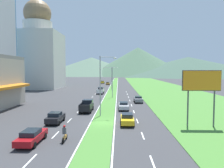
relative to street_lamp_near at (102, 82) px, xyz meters
The scene contains 42 objects.
ground_plane 7.32m from the street_lamp_near, 84.62° to the right, with size 600.00×600.00×0.00m, color #38383A.
grass_median 55.62m from the street_lamp_near, 89.55° to the left, with size 3.20×240.00×0.06m, color #477F33.
grass_verge_right 59.47m from the street_lamp_near, 69.18° to the left, with size 24.00×240.00×0.06m, color #477F33.
lane_dash_left_1 18.97m from the street_lamp_near, 104.91° to the right, with size 0.16×2.80×0.01m, color silver.
lane_dash_left_2 12.67m from the street_lamp_near, 114.23° to the right, with size 0.16×2.80×0.01m, color silver.
lane_dash_left_3 7.98m from the street_lamp_near, 145.50° to the right, with size 0.16×2.80×0.01m, color silver.
lane_dash_left_4 8.30m from the street_lamp_near, 139.72° to the left, with size 0.16×2.80×0.01m, color silver.
lane_dash_left_5 13.29m from the street_lamp_near, 112.77° to the left, with size 0.16×2.80×0.01m, color silver.
lane_dash_left_6 19.66m from the street_lamp_near, 104.32° to the left, with size 0.16×2.80×0.01m, color silver.
lane_dash_left_7 26.44m from the street_lamp_near, 100.39° to the left, with size 0.16×2.80×0.01m, color silver.
lane_dash_left_8 33.37m from the street_lamp_near, 98.15° to the left, with size 0.16×2.80×0.01m, color silver.
lane_dash_left_9 40.38m from the street_lamp_near, 96.69° to the left, with size 0.16×2.80×0.01m, color silver.
lane_dash_right_1 19.21m from the street_lamp_near, 72.45° to the right, with size 0.16×2.80×0.01m, color silver.
lane_dash_right_2 13.02m from the street_lamp_near, 61.86° to the right, with size 0.16×2.80×0.01m, color silver.
lane_dash_right_3 8.52m from the street_lamp_near, 30.04° to the right, with size 0.16×2.80×0.01m, color silver.
lane_dash_right_4 8.83m from the street_lamp_near, 35.49° to the left, with size 0.16×2.80×0.01m, color silver.
lane_dash_right_5 13.62m from the street_lamp_near, 63.48° to the left, with size 0.16×2.80×0.01m, color silver.
lane_dash_right_6 19.89m from the street_lamp_near, 73.12° to the left, with size 0.16×2.80×0.01m, color silver.
lane_dash_right_7 26.61m from the street_lamp_near, 77.70° to the left, with size 0.16×2.80×0.01m, color silver.
lane_dash_right_8 33.50m from the street_lamp_near, 80.35° to the left, with size 0.16×2.80×0.01m, color silver.
lane_dash_right_9 40.49m from the street_lamp_near, 82.06° to the left, with size 0.16×2.80×0.01m, color silver.
edge_line_median_left 55.64m from the street_lamp_near, 91.36° to the left, with size 0.16×240.00×0.01m, color silver.
edge_line_median_right 55.67m from the street_lamp_near, 87.73° to the left, with size 0.16×240.00×0.01m, color silver.
domed_building 62.85m from the street_lamp_near, 119.77° to the left, with size 18.30×18.30×36.57m.
midrise_colored 80.57m from the street_lamp_near, 116.86° to the left, with size 13.17×13.17×23.17m, color teal.
hill_far_left 281.46m from the street_lamp_near, 97.57° to the left, with size 154.66×154.66×26.43m, color #516B56.
hill_far_center 259.56m from the street_lamp_near, 83.59° to the left, with size 137.31×137.31×38.61m, color #47664C.
hill_far_right 262.51m from the street_lamp_near, 69.20° to the left, with size 200.58×200.58×24.79m, color #3D5647.
street_lamp_near is the anchor object (origin of this frame).
street_lamp_mid 23.72m from the street_lamp_near, 88.30° to the left, with size 2.78×0.45×8.45m.
street_lamp_far 47.47m from the street_lamp_near, 89.62° to the left, with size 2.62×0.32×8.73m.
billboard_roadside 15.08m from the street_lamp_near, 24.96° to the right, with size 5.11×0.28×7.58m.
car_0 15.49m from the street_lamp_near, 115.22° to the right, with size 1.94×4.80×1.43m.
car_1 8.63m from the street_lamp_near, 58.51° to the left, with size 1.95×4.73×1.45m.
car_2 8.13m from the street_lamp_near, 52.74° to the right, with size 1.90×4.29×1.50m.
car_3 76.48m from the street_lamp_near, 92.15° to the left, with size 1.91×4.47×1.49m.
car_4 87.17m from the street_lamp_near, 94.21° to the left, with size 1.93×4.40×1.52m.
car_5 17.67m from the street_lamp_near, 64.29° to the left, with size 1.95×4.51×1.47m.
car_6 9.28m from the street_lamp_near, 143.13° to the right, with size 1.98×4.23×1.57m.
pickup_truck_0 34.24m from the street_lamp_near, 95.34° to the left, with size 2.18×5.40×2.00m.
pickup_truck_1 6.98m from the street_lamp_near, 127.05° to the left, with size 2.18×5.40×2.00m.
motorcycle_rider 13.93m from the street_lamp_near, 103.21° to the right, with size 0.36×2.00×1.80m.
Camera 1 is at (2.28, -29.98, 7.56)m, focal length 34.15 mm.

